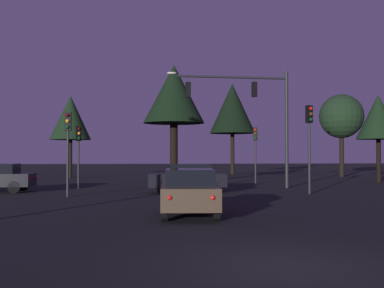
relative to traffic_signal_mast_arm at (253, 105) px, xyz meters
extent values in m
plane|color=black|center=(-4.35, 4.57, -4.98)|extent=(168.00, 168.00, 0.00)
cylinder|color=#232326|center=(2.11, 0.05, -1.45)|extent=(0.20, 0.20, 7.06)
cylinder|color=#232326|center=(-1.22, -0.04, 1.64)|extent=(6.68, 0.33, 0.14)
ellipsoid|color=#F4EACC|center=(-4.86, -0.14, 1.79)|extent=(0.56, 0.28, 0.16)
cylinder|color=#232326|center=(0.11, 0.00, 1.52)|extent=(0.05, 0.05, 0.25)
cube|color=black|center=(0.11, 0.00, 0.94)|extent=(0.31, 0.25, 0.90)
sphere|color=red|center=(0.11, 0.13, 1.22)|extent=(0.18, 0.18, 0.18)
sphere|color=#56380C|center=(0.11, 0.13, 0.94)|extent=(0.18, 0.18, 0.18)
sphere|color=#0C4219|center=(0.11, 0.13, 0.66)|extent=(0.18, 0.18, 0.18)
cylinder|color=#232326|center=(-3.89, -0.12, 1.47)|extent=(0.05, 0.05, 0.35)
cube|color=black|center=(-3.89, -0.12, 0.84)|extent=(0.31, 0.25, 0.90)
sphere|color=red|center=(-3.90, 0.02, 1.12)|extent=(0.18, 0.18, 0.18)
sphere|color=#56380C|center=(-3.90, 0.02, 0.84)|extent=(0.18, 0.18, 0.18)
sphere|color=#0C4219|center=(-3.90, 0.02, 0.56)|extent=(0.18, 0.18, 0.18)
cylinder|color=#232326|center=(1.26, 4.25, -3.48)|extent=(0.12, 0.12, 3.00)
cube|color=black|center=(1.26, 4.25, -1.52)|extent=(0.35, 0.30, 0.90)
sphere|color=red|center=(1.22, 4.12, -1.24)|extent=(0.18, 0.18, 0.18)
sphere|color=#56380C|center=(1.22, 4.12, -1.52)|extent=(0.18, 0.18, 0.18)
sphere|color=#0C4219|center=(1.22, 4.12, -1.80)|extent=(0.18, 0.18, 0.18)
cylinder|color=#232326|center=(-10.16, -4.78, -3.41)|extent=(0.12, 0.12, 3.13)
cube|color=black|center=(-10.16, -4.78, -1.39)|extent=(0.31, 0.25, 0.90)
sphere|color=#4C0A0A|center=(-10.16, -4.92, -1.11)|extent=(0.18, 0.18, 0.18)
sphere|color=#F9A319|center=(-10.16, -4.92, -1.39)|extent=(0.18, 0.18, 0.18)
sphere|color=#0C4219|center=(-10.16, -4.92, -1.67)|extent=(0.18, 0.18, 0.18)
cylinder|color=#232326|center=(-10.34, 1.31, -3.56)|extent=(0.12, 0.12, 2.83)
cube|color=black|center=(-10.34, 1.31, -1.70)|extent=(0.37, 0.33, 0.90)
sphere|color=#4C0A0A|center=(-10.29, 1.18, -1.42)|extent=(0.18, 0.18, 0.18)
sphere|color=#F9A319|center=(-10.29, 1.18, -1.70)|extent=(0.18, 0.18, 0.18)
sphere|color=#0C4219|center=(-10.29, 1.18, -1.98)|extent=(0.18, 0.18, 0.18)
cylinder|color=#232326|center=(1.83, -4.46, -3.17)|extent=(0.12, 0.12, 3.62)
cube|color=black|center=(1.83, -4.46, -0.91)|extent=(0.36, 0.33, 0.90)
sphere|color=red|center=(1.88, -4.59, -0.63)|extent=(0.18, 0.18, 0.18)
sphere|color=#56380C|center=(1.88, -4.59, -0.91)|extent=(0.18, 0.18, 0.18)
sphere|color=#0C4219|center=(1.88, -4.59, -1.19)|extent=(0.18, 0.18, 0.18)
cube|color=#473828|center=(-5.24, -12.44, -4.32)|extent=(2.14, 4.36, 0.68)
cube|color=black|center=(-5.25, -12.59, -3.72)|extent=(1.71, 2.41, 0.52)
cylinder|color=black|center=(-5.89, -10.98, -4.66)|extent=(0.26, 0.66, 0.64)
cylinder|color=black|center=(-4.34, -11.12, -4.66)|extent=(0.26, 0.66, 0.64)
cylinder|color=black|center=(-6.14, -13.75, -4.66)|extent=(0.26, 0.66, 0.64)
cylinder|color=black|center=(-4.59, -13.89, -4.66)|extent=(0.26, 0.66, 0.64)
sphere|color=red|center=(-6.04, -14.49, -4.22)|extent=(0.14, 0.14, 0.14)
sphere|color=red|center=(-4.82, -14.60, -4.22)|extent=(0.14, 0.14, 0.14)
cube|color=black|center=(-4.30, -2.80, -4.32)|extent=(4.06, 1.84, 0.68)
cube|color=black|center=(-4.15, -2.80, -3.72)|extent=(2.19, 1.58, 0.52)
cylinder|color=black|center=(-5.64, -3.62, -4.66)|extent=(0.64, 0.20, 0.64)
cylinder|color=black|center=(-5.64, -1.98, -4.66)|extent=(0.64, 0.20, 0.64)
cylinder|color=black|center=(-2.96, -3.62, -4.66)|extent=(0.64, 0.20, 0.64)
cylinder|color=black|center=(-2.96, -1.98, -4.66)|extent=(0.64, 0.20, 0.64)
sphere|color=red|center=(-2.26, -3.44, -4.22)|extent=(0.14, 0.14, 0.14)
sphere|color=red|center=(-2.26, -2.16, -4.22)|extent=(0.14, 0.14, 0.14)
cylinder|color=black|center=(-13.22, -2.13, -4.66)|extent=(0.65, 0.23, 0.64)
cylinder|color=black|center=(-13.15, -0.44, -4.66)|extent=(0.65, 0.23, 0.64)
sphere|color=red|center=(-12.47, -1.98, -4.22)|extent=(0.14, 0.14, 0.14)
sphere|color=red|center=(-12.42, -0.66, -4.22)|extent=(0.14, 0.14, 0.14)
cylinder|color=black|center=(-12.59, 15.34, -3.30)|extent=(0.34, 0.34, 3.36)
cone|color=black|center=(-12.59, 15.34, 0.33)|extent=(3.59, 3.59, 3.88)
cylinder|color=black|center=(-4.46, 3.12, -2.94)|extent=(0.51, 0.51, 4.06)
cone|color=black|center=(-4.46, 3.12, 0.99)|extent=(3.98, 3.98, 3.81)
cylinder|color=black|center=(10.93, 5.62, -3.39)|extent=(0.33, 0.33, 3.17)
cone|color=black|center=(10.93, 5.62, -0.15)|extent=(3.23, 3.23, 3.30)
cylinder|color=black|center=(11.93, 14.26, -2.90)|extent=(0.42, 0.42, 4.16)
sphere|color=black|center=(11.93, 14.26, 0.60)|extent=(4.05, 4.05, 4.05)
cylinder|color=black|center=(3.29, 21.88, -2.82)|extent=(0.41, 0.41, 4.31)
cone|color=black|center=(3.29, 21.88, 1.96)|extent=(4.82, 4.82, 5.26)
camera|label=1|loc=(-7.07, -28.22, -3.02)|focal=45.33mm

